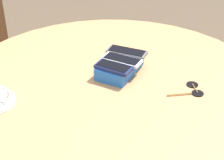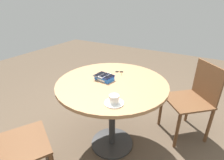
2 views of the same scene
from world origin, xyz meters
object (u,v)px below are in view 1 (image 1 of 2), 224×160
object	(u,v)px
phone_white	(122,60)
round_table	(112,117)
phone_box	(120,67)
sunglasses	(193,90)
phone_gray	(127,52)
phone_navy	(113,67)

from	to	relation	value
phone_white	round_table	bearing A→B (deg)	-4.05
phone_box	phone_white	distance (m)	0.03
round_table	phone_white	size ratio (longest dim) A/B	7.78
phone_box	sunglasses	size ratio (longest dim) A/B	1.75
phone_gray	sunglasses	size ratio (longest dim) A/B	1.30
phone_gray	phone_white	size ratio (longest dim) A/B	1.03
phone_box	phone_navy	distance (m)	0.06
phone_white	sunglasses	world-z (taller)	phone_white
phone_gray	phone_white	world-z (taller)	same
phone_gray	phone_white	xyz separation A→B (m)	(0.06, -0.00, -0.00)
round_table	phone_gray	size ratio (longest dim) A/B	7.57
round_table	phone_navy	distance (m)	0.18
phone_white	phone_gray	bearing A→B (deg)	179.70
sunglasses	phone_box	bearing A→B (deg)	-98.26
phone_navy	sunglasses	xyz separation A→B (m)	(-0.02, 0.25, -0.05)
phone_navy	round_table	bearing A→B (deg)	9.17
phone_white	sunglasses	size ratio (longest dim) A/B	1.27
phone_gray	phone_white	distance (m)	0.06
phone_box	phone_white	xyz separation A→B (m)	(-0.00, 0.01, 0.03)
phone_box	phone_navy	size ratio (longest dim) A/B	1.51
phone_box	phone_white	bearing A→B (deg)	118.29
phone_box	round_table	bearing A→B (deg)	-0.40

